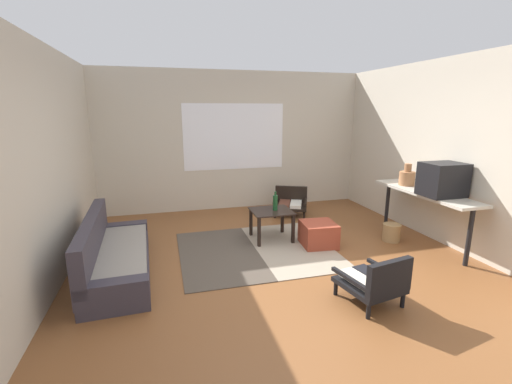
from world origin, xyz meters
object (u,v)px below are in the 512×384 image
couch (113,256)px  coffee_table (271,216)px  console_shelf (425,196)px  clay_vase (407,177)px  armchair_striped_foreground (375,281)px  glass_bottle (275,202)px  armchair_by_window (290,202)px  crt_television (443,179)px  wicker_basket (391,232)px  ottoman_orange (318,234)px

couch → coffee_table: size_ratio=3.38×
console_shelf → clay_vase: size_ratio=5.26×
armchair_striped_foreground → glass_bottle: glass_bottle is taller
coffee_table → couch: bearing=-165.6°
armchair_by_window → armchair_striped_foreground: 3.22m
console_shelf → crt_television: 0.43m
armchair_by_window → armchair_striped_foreground: bearing=-95.4°
wicker_basket → couch: bearing=-179.6°
glass_bottle → couch: bearing=-165.9°
armchair_by_window → ottoman_orange: (-0.17, -1.59, -0.07)m
coffee_table → armchair_striped_foreground: armchair_striped_foreground is taller
wicker_basket → clay_vase: bearing=33.2°
coffee_table → console_shelf: (2.14, -0.71, 0.35)m
couch → clay_vase: (4.35, 0.27, 0.71)m
coffee_table → armchair_striped_foreground: size_ratio=0.91×
wicker_basket → crt_television: bearing=-50.6°
couch → ottoman_orange: bearing=3.0°
armchair_by_window → armchair_striped_foreground: armchair_striped_foreground is taller
clay_vase → wicker_basket: bearing=-146.8°
coffee_table → clay_vase: size_ratio=1.78×
couch → glass_bottle: size_ratio=7.10×
armchair_by_window → clay_vase: bearing=-46.9°
ottoman_orange → armchair_by_window: bearing=84.0°
glass_bottle → clay_vase: bearing=-8.1°
armchair_by_window → crt_television: (1.37, -2.18, 0.79)m
armchair_striped_foreground → console_shelf: 2.19m
crt_television → wicker_basket: 1.08m
couch → clay_vase: 4.42m
ottoman_orange → glass_bottle: bearing=141.8°
couch → glass_bottle: (2.27, 0.57, 0.37)m
crt_television → ottoman_orange: bearing=159.2°
ottoman_orange → glass_bottle: 0.80m
coffee_table → wicker_basket: bearing=-17.1°
armchair_striped_foreground → clay_vase: 2.51m
clay_vase → armchair_striped_foreground: bearing=-134.1°
crt_television → wicker_basket: bearing=129.4°
crt_television → glass_bottle: crt_television is taller
glass_bottle → armchair_by_window: bearing=59.1°
ottoman_orange → clay_vase: (1.55, 0.13, 0.75)m
armchair_striped_foreground → ottoman_orange: bearing=85.1°
armchair_striped_foreground → clay_vase: size_ratio=1.96×
armchair_by_window → armchair_striped_foreground: size_ratio=1.18×
coffee_table → wicker_basket: coffee_table is taller
armchair_striped_foreground → ottoman_orange: (0.14, 1.61, -0.09)m
ottoman_orange → wicker_basket: ottoman_orange is taller
glass_bottle → wicker_basket: (1.70, -0.55, -0.46)m
ottoman_orange → wicker_basket: (1.16, -0.12, -0.04)m
ottoman_orange → armchair_striped_foreground: bearing=-94.9°
armchair_striped_foreground → ottoman_orange: armchair_striped_foreground is taller
coffee_table → clay_vase: clay_vase is taller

